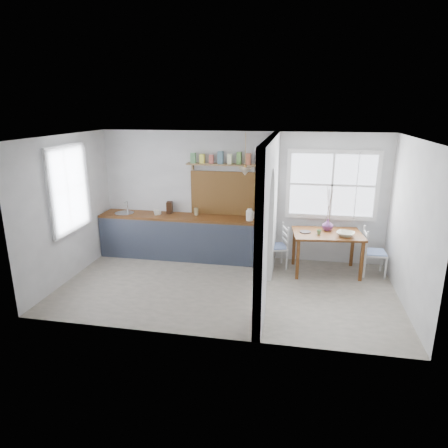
% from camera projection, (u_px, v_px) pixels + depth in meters
% --- Properties ---
extents(floor, '(5.80, 3.20, 0.01)m').
position_uv_depth(floor, '(226.00, 287.00, 7.02)').
color(floor, gray).
rests_on(floor, ground).
extents(ceiling, '(5.80, 3.20, 0.01)m').
position_uv_depth(ceiling, '(226.00, 137.00, 6.28)').
color(ceiling, silver).
rests_on(ceiling, walls).
extents(walls, '(5.81, 3.21, 2.60)m').
position_uv_depth(walls, '(226.00, 216.00, 6.65)').
color(walls, silver).
rests_on(walls, floor).
extents(partition, '(0.12, 3.20, 2.60)m').
position_uv_depth(partition, '(269.00, 209.00, 6.54)').
color(partition, silver).
rests_on(partition, floor).
extents(kitchen_window, '(0.10, 1.16, 1.50)m').
position_uv_depth(kitchen_window, '(67.00, 189.00, 7.06)').
color(kitchen_window, white).
rests_on(kitchen_window, walls).
extents(nook_window, '(1.76, 0.10, 1.30)m').
position_uv_depth(nook_window, '(332.00, 185.00, 7.72)').
color(nook_window, white).
rests_on(nook_window, walls).
extents(counter, '(3.50, 0.60, 0.90)m').
position_uv_depth(counter, '(185.00, 236.00, 8.34)').
color(counter, brown).
rests_on(counter, floor).
extents(sink, '(0.40, 0.40, 0.02)m').
position_uv_depth(sink, '(124.00, 213.00, 8.42)').
color(sink, silver).
rests_on(sink, counter).
extents(backsplash, '(1.65, 0.03, 0.90)m').
position_uv_depth(backsplash, '(230.00, 194.00, 8.16)').
color(backsplash, brown).
rests_on(backsplash, walls).
extents(shelf, '(1.75, 0.20, 0.21)m').
position_uv_depth(shelf, '(230.00, 162.00, 7.89)').
color(shelf, '#A57542').
rests_on(shelf, walls).
extents(pendant_lamp, '(0.26, 0.26, 0.16)m').
position_uv_depth(pendant_lamp, '(245.00, 171.00, 7.55)').
color(pendant_lamp, beige).
rests_on(pendant_lamp, ceiling).
extents(utensil_rail, '(0.02, 0.50, 0.02)m').
position_uv_depth(utensil_rail, '(268.00, 197.00, 7.35)').
color(utensil_rail, silver).
rests_on(utensil_rail, partition).
extents(dining_table, '(1.35, 0.98, 0.79)m').
position_uv_depth(dining_table, '(326.00, 253.00, 7.57)').
color(dining_table, brown).
rests_on(dining_table, floor).
extents(chair_left, '(0.50, 0.50, 0.87)m').
position_uv_depth(chair_left, '(276.00, 246.00, 7.81)').
color(chair_left, silver).
rests_on(chair_left, floor).
extents(chair_right, '(0.42, 0.42, 0.90)m').
position_uv_depth(chair_right, '(374.00, 252.00, 7.45)').
color(chair_right, silver).
rests_on(chair_right, floor).
extents(kettle, '(0.21, 0.18, 0.23)m').
position_uv_depth(kettle, '(250.00, 215.00, 7.85)').
color(kettle, white).
rests_on(kettle, counter).
extents(mug_a, '(0.12, 0.12, 0.11)m').
position_uv_depth(mug_a, '(156.00, 213.00, 8.24)').
color(mug_a, white).
rests_on(mug_a, counter).
extents(mug_b, '(0.13, 0.13, 0.08)m').
position_uv_depth(mug_b, '(159.00, 213.00, 8.26)').
color(mug_b, white).
rests_on(mug_b, counter).
extents(knife_block, '(0.13, 0.17, 0.24)m').
position_uv_depth(knife_block, '(170.00, 207.00, 8.39)').
color(knife_block, black).
rests_on(knife_block, counter).
extents(jar, '(0.11, 0.11, 0.15)m').
position_uv_depth(jar, '(196.00, 211.00, 8.25)').
color(jar, tan).
rests_on(jar, counter).
extents(towel_magenta, '(0.02, 0.03, 0.51)m').
position_uv_depth(towel_magenta, '(265.00, 255.00, 7.76)').
color(towel_magenta, '#CA1E4B').
rests_on(towel_magenta, counter).
extents(towel_orange, '(0.02, 0.03, 0.53)m').
position_uv_depth(towel_orange, '(264.00, 257.00, 7.75)').
color(towel_orange, orange).
rests_on(towel_orange, counter).
extents(bowl, '(0.41, 0.41, 0.08)m').
position_uv_depth(bowl, '(345.00, 234.00, 7.27)').
color(bowl, beige).
rests_on(bowl, dining_table).
extents(table_cup, '(0.12, 0.12, 0.08)m').
position_uv_depth(table_cup, '(319.00, 232.00, 7.37)').
color(table_cup, '#5E8C54').
rests_on(table_cup, dining_table).
extents(plate, '(0.25, 0.25, 0.02)m').
position_uv_depth(plate, '(305.00, 232.00, 7.50)').
color(plate, '#32292A').
rests_on(plate, dining_table).
extents(vase, '(0.24, 0.24, 0.22)m').
position_uv_depth(vase, '(328.00, 225.00, 7.59)').
color(vase, '#65316C').
rests_on(vase, dining_table).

